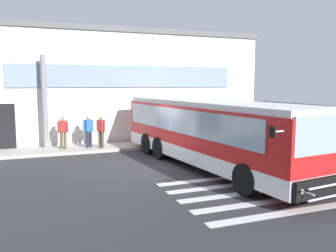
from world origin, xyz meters
TOP-DOWN VIEW (x-y plane):
  - ground_plane at (0.00, 0.00)m, footprint 80.00×90.00m
  - bay_paint_stripes at (2.00, -4.20)m, footprint 4.40×3.96m
  - terminal_building at (-0.67, 11.57)m, footprint 20.41×13.80m
  - boarding_curb at (0.00, 4.80)m, footprint 22.61×2.00m
  - entry_support_column at (-3.50, 5.40)m, footprint 0.28×0.28m
  - bus_main_foreground at (2.68, -0.65)m, footprint 3.84×11.62m
  - passenger_near_column at (-2.70, 4.78)m, footprint 0.51×0.39m
  - passenger_by_doorway at (-1.46, 4.74)m, footprint 0.54×0.48m
  - passenger_at_curb_edge at (-0.87, 4.43)m, footprint 0.40×0.50m

SIDE VIEW (x-z plane):
  - ground_plane at x=0.00m, z-range -0.02..0.00m
  - bay_paint_stripes at x=2.00m, z-range 0.00..0.01m
  - boarding_curb at x=0.00m, z-range 0.00..0.15m
  - passenger_near_column at x=-2.70m, z-range 0.24..1.92m
  - passenger_at_curb_edge at x=-0.87m, z-range 0.24..1.92m
  - passenger_by_doorway at x=-1.46m, z-range 0.28..1.95m
  - bus_main_foreground at x=2.68m, z-range -0.02..2.68m
  - entry_support_column at x=-3.50m, z-range 0.15..4.82m
  - terminal_building at x=-0.67m, z-range -0.01..6.51m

